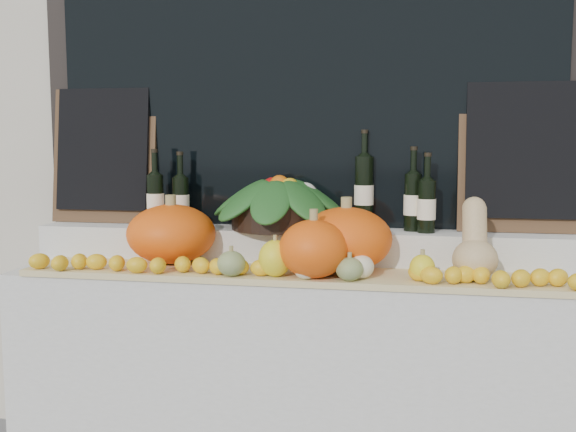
{
  "coord_description": "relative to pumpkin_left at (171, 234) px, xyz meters",
  "views": [
    {
      "loc": [
        0.46,
        -1.03,
        1.41
      ],
      "look_at": [
        0.0,
        1.45,
        1.12
      ],
      "focal_mm": 40.0,
      "sensor_mm": 36.0,
      "label": 1
    }
  ],
  "objects": [
    {
      "name": "rear_tier",
      "position": [
        0.51,
        0.18,
        -0.07
      ],
      "size": [
        2.3,
        0.25,
        0.16
      ],
      "primitive_type": "cube",
      "color": "silver",
      "rests_on": "display_sill"
    },
    {
      "name": "wine_bottle_near_left",
      "position": [
        -0.02,
        0.17,
        0.12
      ],
      "size": [
        0.08,
        0.08,
        0.33
      ],
      "color": "black",
      "rests_on": "rear_tier"
    },
    {
      "name": "wine_bottle_tall",
      "position": [
        0.79,
        0.24,
        0.17
      ],
      "size": [
        0.08,
        0.08,
        0.42
      ],
      "color": "black",
      "rests_on": "rear_tier"
    },
    {
      "name": "pumpkin_left",
      "position": [
        0.0,
        0.0,
        0.0
      ],
      "size": [
        0.41,
        0.41,
        0.25
      ],
      "primitive_type": "ellipsoid",
      "rotation": [
        0.0,
        0.0,
        -0.12
      ],
      "color": "#FF5D0D",
      "rests_on": "straw_bedding"
    },
    {
      "name": "wine_bottle_near_right",
      "position": [
        0.99,
        0.2,
        0.14
      ],
      "size": [
        0.08,
        0.08,
        0.35
      ],
      "color": "black",
      "rests_on": "rear_tier"
    },
    {
      "name": "produce_bowl",
      "position": [
        0.43,
        0.16,
        0.13
      ],
      "size": [
        0.63,
        0.63,
        0.24
      ],
      "color": "black",
      "rests_on": "rear_tier"
    },
    {
      "name": "chalkboard_right",
      "position": [
        1.43,
        0.24,
        0.33
      ],
      "size": [
        0.5,
        0.11,
        0.62
      ],
      "rotation": [
        -0.13,
        0.0,
        0.0
      ],
      "color": "#4C331E",
      "rests_on": "rear_tier"
    },
    {
      "name": "decorative_gourds",
      "position": [
        0.62,
        -0.19,
        -0.07
      ],
      "size": [
        0.81,
        0.15,
        0.16
      ],
      "color": "#35601C",
      "rests_on": "straw_bedding"
    },
    {
      "name": "chalkboard_left",
      "position": [
        -0.41,
        0.24,
        0.33
      ],
      "size": [
        0.5,
        0.11,
        0.62
      ],
      "rotation": [
        -0.13,
        0.0,
        0.0
      ],
      "color": "#4C331E",
      "rests_on": "rear_tier"
    },
    {
      "name": "butternut_squash",
      "position": [
        1.22,
        -0.08,
        -0.0
      ],
      "size": [
        0.17,
        0.22,
        0.3
      ],
      "color": "tan",
      "rests_on": "straw_bedding"
    },
    {
      "name": "wine_bottle_far_left",
      "position": [
        -0.12,
        0.14,
        0.13
      ],
      "size": [
        0.08,
        0.08,
        0.34
      ],
      "color": "black",
      "rests_on": "rear_tier"
    },
    {
      "name": "pumpkin_right",
      "position": [
        0.73,
        -0.02,
        0.0
      ],
      "size": [
        0.47,
        0.47,
        0.25
      ],
      "primitive_type": "ellipsoid",
      "rotation": [
        0.0,
        0.0,
        0.37
      ],
      "color": "#FF5D0D",
      "rests_on": "straw_bedding"
    },
    {
      "name": "lemon_heap",
      "position": [
        0.51,
        -0.21,
        -0.09
      ],
      "size": [
        2.2,
        0.16,
        0.06
      ],
      "primitive_type": null,
      "color": "yellow",
      "rests_on": "straw_bedding"
    },
    {
      "name": "straw_bedding",
      "position": [
        0.51,
        -0.1,
        -0.14
      ],
      "size": [
        2.1,
        0.32,
        0.02
      ],
      "primitive_type": "cube",
      "color": "tan",
      "rests_on": "display_sill"
    },
    {
      "name": "display_sill",
      "position": [
        0.51,
        0.03,
        -0.59
      ],
      "size": [
        2.3,
        0.55,
        0.88
      ],
      "primitive_type": "cube",
      "color": "silver",
      "rests_on": "ground"
    },
    {
      "name": "pumpkin_center",
      "position": [
        0.63,
        -0.18,
        -0.01
      ],
      "size": [
        0.31,
        0.31,
        0.22
      ],
      "primitive_type": "ellipsoid",
      "rotation": [
        0.0,
        0.0,
        0.22
      ],
      "color": "#FF5D0D",
      "rests_on": "straw_bedding"
    },
    {
      "name": "wine_bottle_far_right",
      "position": [
        1.05,
        0.15,
        0.12
      ],
      "size": [
        0.08,
        0.08,
        0.33
      ],
      "color": "black",
      "rests_on": "rear_tier"
    }
  ]
}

